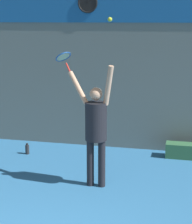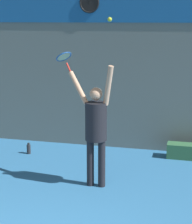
{
  "view_description": "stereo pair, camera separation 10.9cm",
  "coord_description": "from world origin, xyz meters",
  "px_view_note": "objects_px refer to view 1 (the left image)",
  "views": [
    {
      "loc": [
        1.71,
        -3.64,
        2.96
      ],
      "look_at": [
        0.15,
        3.03,
        1.37
      ],
      "focal_mm": 65.0,
      "sensor_mm": 36.0,
      "label": 1
    },
    {
      "loc": [
        1.82,
        -3.61,
        2.96
      ],
      "look_at": [
        0.15,
        3.03,
        1.37
      ],
      "focal_mm": 65.0,
      "sensor_mm": 36.0,
      "label": 2
    }
  ],
  "objects_px": {
    "tennis_player": "(96,125)",
    "water_bottle": "(27,149)",
    "tennis_racket": "(64,58)",
    "equipment_bag": "(184,151)",
    "scoreboard_clock": "(88,3)",
    "tennis_ball": "(110,19)"
  },
  "relations": [
    {
      "from": "tennis_player",
      "to": "equipment_bag",
      "type": "relative_size",
      "value": 2.77
    },
    {
      "from": "tennis_racket",
      "to": "tennis_ball",
      "type": "distance_m",
      "value": 1.3
    },
    {
      "from": "tennis_racket",
      "to": "tennis_ball",
      "type": "xyz_separation_m",
      "value": [
        0.96,
        -0.55,
        0.68
      ]
    },
    {
      "from": "tennis_racket",
      "to": "equipment_bag",
      "type": "xyz_separation_m",
      "value": [
        2.22,
        1.47,
        -2.09
      ]
    },
    {
      "from": "tennis_player",
      "to": "tennis_racket",
      "type": "xyz_separation_m",
      "value": [
        -0.7,
        0.42,
        1.12
      ]
    },
    {
      "from": "tennis_racket",
      "to": "equipment_bag",
      "type": "height_order",
      "value": "tennis_racket"
    },
    {
      "from": "equipment_bag",
      "to": "tennis_player",
      "type": "bearing_deg",
      "value": -128.84
    },
    {
      "from": "tennis_player",
      "to": "water_bottle",
      "type": "height_order",
      "value": "tennis_player"
    },
    {
      "from": "tennis_ball",
      "to": "scoreboard_clock",
      "type": "bearing_deg",
      "value": 112.28
    },
    {
      "from": "scoreboard_clock",
      "to": "water_bottle",
      "type": "bearing_deg",
      "value": -142.54
    },
    {
      "from": "tennis_racket",
      "to": "equipment_bag",
      "type": "bearing_deg",
      "value": 33.51
    },
    {
      "from": "tennis_player",
      "to": "equipment_bag",
      "type": "distance_m",
      "value": 2.62
    },
    {
      "from": "scoreboard_clock",
      "to": "tennis_player",
      "type": "bearing_deg",
      "value": -72.46
    },
    {
      "from": "tennis_player",
      "to": "water_bottle",
      "type": "distance_m",
      "value": 2.53
    },
    {
      "from": "water_bottle",
      "to": "tennis_player",
      "type": "bearing_deg",
      "value": -35.61
    },
    {
      "from": "scoreboard_clock",
      "to": "equipment_bag",
      "type": "xyz_separation_m",
      "value": [
        2.24,
        -0.36,
        -3.12
      ]
    },
    {
      "from": "scoreboard_clock",
      "to": "tennis_racket",
      "type": "distance_m",
      "value": 2.1
    },
    {
      "from": "tennis_racket",
      "to": "tennis_ball",
      "type": "height_order",
      "value": "tennis_ball"
    },
    {
      "from": "tennis_player",
      "to": "equipment_bag",
      "type": "bearing_deg",
      "value": 51.16
    },
    {
      "from": "tennis_player",
      "to": "equipment_bag",
      "type": "height_order",
      "value": "tennis_player"
    },
    {
      "from": "tennis_player",
      "to": "tennis_racket",
      "type": "bearing_deg",
      "value": 149.04
    },
    {
      "from": "tennis_racket",
      "to": "water_bottle",
      "type": "height_order",
      "value": "tennis_racket"
    }
  ]
}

